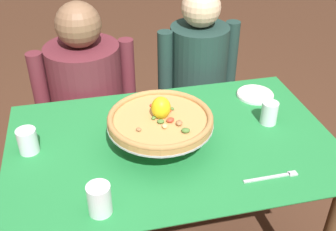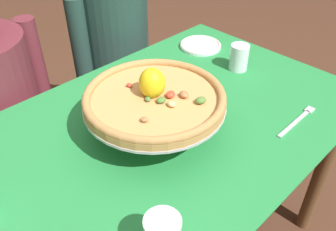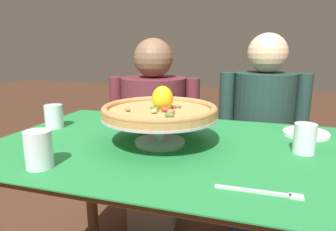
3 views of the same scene
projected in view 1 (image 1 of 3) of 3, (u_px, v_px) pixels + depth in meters
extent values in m
cylinder|color=brown|center=(43.00, 179.00, 2.03)|extent=(0.06, 0.06, 0.72)
cylinder|color=brown|center=(259.00, 147.00, 2.24)|extent=(0.06, 0.06, 0.72)
cube|color=brown|center=(172.00, 145.00, 1.65)|extent=(1.27, 0.81, 0.02)
cube|color=#237F3D|center=(172.00, 142.00, 1.64)|extent=(1.31, 0.85, 0.00)
cylinder|color=#B7B7C1|center=(161.00, 143.00, 1.62)|extent=(0.18, 0.18, 0.01)
cylinder|color=#B7B7C1|center=(160.00, 133.00, 1.60)|extent=(0.04, 0.04, 0.09)
cylinder|color=#B7B7C1|center=(160.00, 124.00, 1.57)|extent=(0.41, 0.41, 0.01)
cylinder|color=tan|center=(160.00, 121.00, 1.56)|extent=(0.41, 0.41, 0.02)
torus|color=#AF7D47|center=(160.00, 117.00, 1.56)|extent=(0.41, 0.41, 0.02)
ellipsoid|color=#4C7533|center=(154.00, 118.00, 1.55)|extent=(0.03, 0.03, 0.01)
ellipsoid|color=#4C7533|center=(161.00, 121.00, 1.53)|extent=(0.03, 0.03, 0.02)
ellipsoid|color=tan|center=(160.00, 114.00, 1.57)|extent=(0.04, 0.03, 0.02)
ellipsoid|color=#996B42|center=(179.00, 123.00, 1.52)|extent=(0.03, 0.04, 0.02)
ellipsoid|color=#C63D28|center=(178.00, 123.00, 1.52)|extent=(0.03, 0.03, 0.01)
ellipsoid|color=#C63D28|center=(170.00, 120.00, 1.53)|extent=(0.04, 0.03, 0.02)
ellipsoid|color=#4C7533|center=(186.00, 130.00, 1.48)|extent=(0.04, 0.03, 0.02)
ellipsoid|color=#996B42|center=(139.00, 129.00, 1.49)|extent=(0.03, 0.03, 0.01)
ellipsoid|color=#C63D28|center=(152.00, 105.00, 1.63)|extent=(0.02, 0.02, 0.01)
ellipsoid|color=#4C7533|center=(172.00, 109.00, 1.61)|extent=(0.02, 0.02, 0.01)
ellipsoid|color=#C63D28|center=(169.00, 111.00, 1.59)|extent=(0.02, 0.03, 0.01)
ellipsoid|color=tan|center=(165.00, 126.00, 1.50)|extent=(0.02, 0.03, 0.01)
ellipsoid|color=yellow|center=(161.00, 108.00, 1.55)|extent=(0.10, 0.10, 0.09)
cylinder|color=white|center=(28.00, 141.00, 1.57)|extent=(0.08, 0.08, 0.10)
cylinder|color=silver|center=(29.00, 145.00, 1.58)|extent=(0.07, 0.07, 0.06)
cylinder|color=white|center=(269.00, 113.00, 1.73)|extent=(0.07, 0.07, 0.10)
cylinder|color=silver|center=(269.00, 116.00, 1.74)|extent=(0.06, 0.06, 0.07)
cylinder|color=white|center=(99.00, 199.00, 1.30)|extent=(0.08, 0.08, 0.11)
cylinder|color=silver|center=(100.00, 207.00, 1.32)|extent=(0.07, 0.07, 0.04)
cylinder|color=white|center=(255.00, 95.00, 1.94)|extent=(0.17, 0.17, 0.01)
torus|color=silver|center=(255.00, 94.00, 1.94)|extent=(0.17, 0.17, 0.01)
cube|color=#B7B7C1|center=(267.00, 178.00, 1.46)|extent=(0.18, 0.01, 0.01)
cube|color=#B7B7C1|center=(293.00, 174.00, 1.48)|extent=(0.03, 0.02, 0.01)
cube|color=gray|center=(95.00, 156.00, 2.41)|extent=(0.32, 0.36, 0.42)
cylinder|color=maroon|center=(86.00, 89.00, 2.16)|extent=(0.43, 0.43, 0.49)
sphere|color=brown|center=(78.00, 25.00, 1.96)|extent=(0.23, 0.23, 0.23)
cylinder|color=maroon|center=(41.00, 91.00, 2.07)|extent=(0.08, 0.08, 0.42)
cylinder|color=maroon|center=(128.00, 76.00, 2.21)|extent=(0.08, 0.08, 0.42)
cube|color=navy|center=(195.00, 138.00, 2.53)|extent=(0.32, 0.36, 0.47)
cylinder|color=#1E3833|center=(198.00, 68.00, 2.27)|extent=(0.36, 0.36, 0.49)
sphere|color=beige|center=(201.00, 7.00, 2.08)|extent=(0.20, 0.20, 0.20)
cylinder|color=#1E3833|center=(165.00, 68.00, 2.19)|extent=(0.08, 0.08, 0.41)
cylinder|color=#1E3833|center=(230.00, 57.00, 2.31)|extent=(0.08, 0.08, 0.41)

